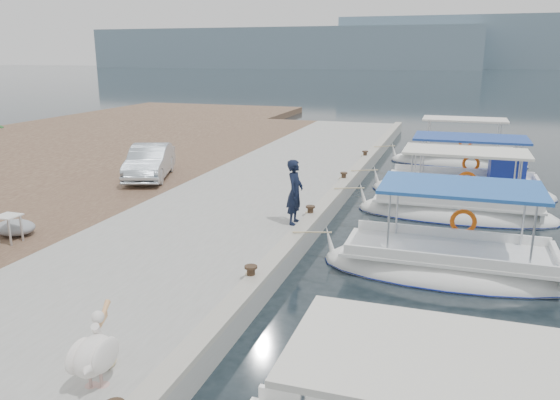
% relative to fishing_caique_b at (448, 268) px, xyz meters
% --- Properties ---
extents(ground, '(400.00, 400.00, 0.00)m').
position_rel_fishing_caique_b_xyz_m(ground, '(-3.68, 0.52, -0.12)').
color(ground, black).
rests_on(ground, ground).
extents(concrete_quay, '(6.00, 40.00, 0.50)m').
position_rel_fishing_caique_b_xyz_m(concrete_quay, '(-6.68, 5.52, 0.13)').
color(concrete_quay, gray).
rests_on(concrete_quay, ground).
extents(quay_curb, '(0.44, 40.00, 0.12)m').
position_rel_fishing_caique_b_xyz_m(quay_curb, '(-3.90, 5.52, 0.44)').
color(quay_curb, '#9A9789').
rests_on(quay_curb, concrete_quay).
extents(cobblestone_strip, '(4.00, 40.00, 0.50)m').
position_rel_fishing_caique_b_xyz_m(cobblestone_strip, '(-11.68, 5.52, 0.13)').
color(cobblestone_strip, '#4E3629').
rests_on(cobblestone_strip, ground).
extents(distant_hills, '(330.00, 60.00, 18.00)m').
position_rel_fishing_caique_b_xyz_m(distant_hills, '(25.93, 202.01, 7.49)').
color(distant_hills, slate).
rests_on(distant_hills, ground).
extents(fishing_caique_b, '(6.19, 2.52, 2.83)m').
position_rel_fishing_caique_b_xyz_m(fishing_caique_b, '(0.00, 0.00, 0.00)').
color(fishing_caique_b, white).
rests_on(fishing_caique_b, ground).
extents(fishing_caique_c, '(6.45, 2.19, 2.83)m').
position_rel_fishing_caique_b_xyz_m(fishing_caique_c, '(0.13, 5.09, 0.00)').
color(fishing_caique_c, white).
rests_on(fishing_caique_c, ground).
extents(fishing_caique_d, '(6.80, 2.50, 2.83)m').
position_rel_fishing_caique_b_xyz_m(fishing_caique_d, '(0.41, 8.24, 0.07)').
color(fishing_caique_d, white).
rests_on(fishing_caique_d, ground).
extents(fishing_caique_e, '(6.45, 2.18, 2.83)m').
position_rel_fishing_caique_b_xyz_m(fishing_caique_e, '(0.13, 14.40, 0.00)').
color(fishing_caique_e, white).
rests_on(fishing_caique_e, ground).
extents(mooring_bollards, '(0.28, 20.28, 0.33)m').
position_rel_fishing_caique_b_xyz_m(mooring_bollards, '(-4.03, 2.02, 0.57)').
color(mooring_bollards, black).
rests_on(mooring_bollards, concrete_quay).
extents(pelican, '(0.72, 1.33, 1.04)m').
position_rel_fishing_caique_b_xyz_m(pelican, '(-4.81, -7.31, 0.91)').
color(pelican, tan).
rests_on(pelican, concrete_quay).
extents(fisherman, '(0.46, 0.69, 1.86)m').
position_rel_fishing_caique_b_xyz_m(fisherman, '(-4.28, 1.20, 1.31)').
color(fisherman, black).
rests_on(fisherman, concrete_quay).
extents(parked_car, '(2.62, 4.18, 1.30)m').
position_rel_fishing_caique_b_xyz_m(parked_car, '(-11.34, 5.12, 1.03)').
color(parked_car, silver).
rests_on(parked_car, cobblestone_strip).
extents(tarp_bundle, '(1.10, 0.90, 0.40)m').
position_rel_fishing_caique_b_xyz_m(tarp_bundle, '(-11.17, -2.08, 0.58)').
color(tarp_bundle, gray).
rests_on(tarp_bundle, cobblestone_strip).
extents(folding_table, '(0.55, 0.55, 0.73)m').
position_rel_fishing_caique_b_xyz_m(folding_table, '(-10.82, -2.62, 0.90)').
color(folding_table, silver).
rests_on(folding_table, cobblestone_strip).
extents(rope_coil, '(0.54, 0.54, 0.10)m').
position_rel_fishing_caique_b_xyz_m(rope_coil, '(-5.12, -6.83, 0.43)').
color(rope_coil, '#C6B284').
rests_on(rope_coil, concrete_quay).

